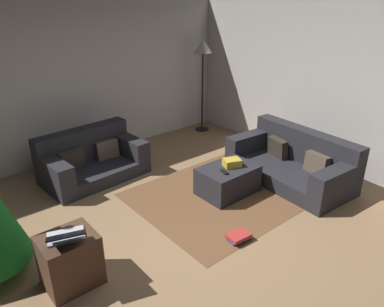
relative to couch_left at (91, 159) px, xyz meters
name	(u,v)px	position (x,y,z in m)	size (l,w,h in m)	color
ground_plane	(187,241)	(0.09, -2.25, -0.28)	(6.40, 6.40, 0.00)	#93704C
rear_partition	(65,84)	(0.09, 0.89, 1.02)	(6.40, 0.12, 2.60)	beige
corner_partition	(345,90)	(3.23, -2.25, 1.02)	(0.12, 6.40, 2.60)	beige
couch_left	(91,159)	(0.00, 0.00, 0.00)	(1.58, 0.98, 0.74)	#26262B
couch_right	(293,162)	(2.35, -2.08, -0.01)	(1.08, 1.93, 0.75)	#26262B
ottoman	(228,180)	(1.26, -1.75, -0.08)	(0.82, 0.57, 0.40)	#26262B
gift_box	(232,163)	(1.33, -1.75, 0.18)	(0.23, 0.18, 0.11)	gold
tv_remote	(224,172)	(1.11, -1.82, 0.13)	(0.05, 0.16, 0.02)	black
side_table	(70,260)	(-1.19, -2.03, -0.01)	(0.52, 0.44, 0.55)	#4C3323
laptop	(66,236)	(-1.21, -2.09, 0.32)	(0.44, 0.46, 0.18)	silver
book_stack	(239,237)	(0.57, -2.63, -0.23)	(0.29, 0.21, 0.09)	#2D5193
corner_lamp	(203,54)	(2.73, 0.48, 1.29)	(0.36, 0.36, 1.83)	black
area_rug	(227,192)	(1.26, -1.75, -0.28)	(2.60, 2.00, 0.01)	brown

